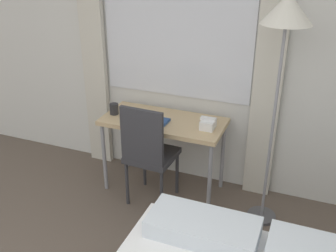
{
  "coord_description": "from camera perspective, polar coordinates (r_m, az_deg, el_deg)",
  "views": [
    {
      "loc": [
        0.98,
        -0.38,
        2.19
      ],
      "look_at": [
        -0.03,
        2.17,
        0.88
      ],
      "focal_mm": 42.0,
      "sensor_mm": 36.0,
      "label": 1
    }
  ],
  "objects": [
    {
      "name": "telephone",
      "position": [
        3.35,
        5.83,
        0.33
      ],
      "size": [
        0.13,
        0.14,
        0.1
      ],
      "color": "white",
      "rests_on": "desk"
    },
    {
      "name": "mug",
      "position": [
        3.64,
        -7.83,
        2.48
      ],
      "size": [
        0.08,
        0.08,
        0.1
      ],
      "color": "#262628",
      "rests_on": "desk"
    },
    {
      "name": "standing_lamp",
      "position": [
        2.91,
        16.65,
        13.39
      ],
      "size": [
        0.36,
        0.36,
        1.87
      ],
      "color": "#4C4C51",
      "rests_on": "ground_plane"
    },
    {
      "name": "desk_chair",
      "position": [
        3.39,
        -2.9,
        -3.55
      ],
      "size": [
        0.42,
        0.42,
        0.97
      ],
      "rotation": [
        0.0,
        0.0,
        -0.05
      ],
      "color": "#333338",
      "rests_on": "ground_plane"
    },
    {
      "name": "desk",
      "position": [
        3.54,
        -0.66,
        -0.08
      ],
      "size": [
        1.1,
        0.52,
        0.73
      ],
      "color": "tan",
      "rests_on": "ground_plane"
    },
    {
      "name": "book",
      "position": [
        3.46,
        -1.73,
        0.76
      ],
      "size": [
        0.22,
        0.16,
        0.02
      ],
      "rotation": [
        0.0,
        0.0,
        -0.04
      ],
      "color": "navy",
      "rests_on": "desk"
    },
    {
      "name": "wall_back_with_window",
      "position": [
        3.54,
        4.59,
        11.81
      ],
      "size": [
        5.53,
        0.13,
        2.7
      ],
      "color": "silver",
      "rests_on": "ground_plane"
    }
  ]
}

